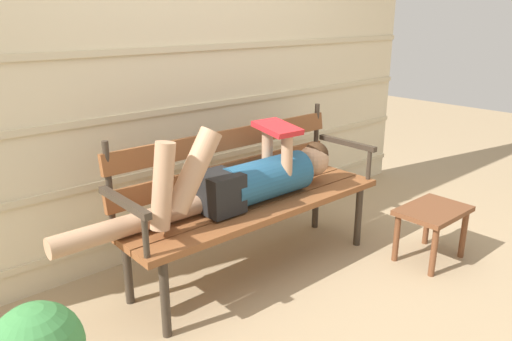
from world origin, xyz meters
name	(u,v)px	position (x,y,z in m)	size (l,w,h in m)	color
ground_plane	(268,277)	(0.00, 0.00, 0.00)	(12.00, 12.00, 0.00)	tan
house_siding	(189,48)	(0.00, 0.72, 1.24)	(4.17, 0.08, 2.47)	beige
park_bench	(248,191)	(0.00, 0.17, 0.48)	(1.61, 0.49, 0.86)	brown
reclining_person	(247,179)	(-0.07, 0.10, 0.58)	(1.68, 0.26, 0.49)	#23567A
footstool	(432,218)	(0.89, -0.48, 0.27)	(0.43, 0.30, 0.33)	brown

